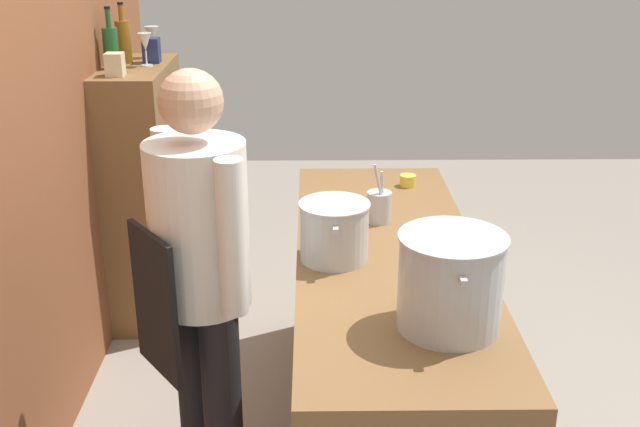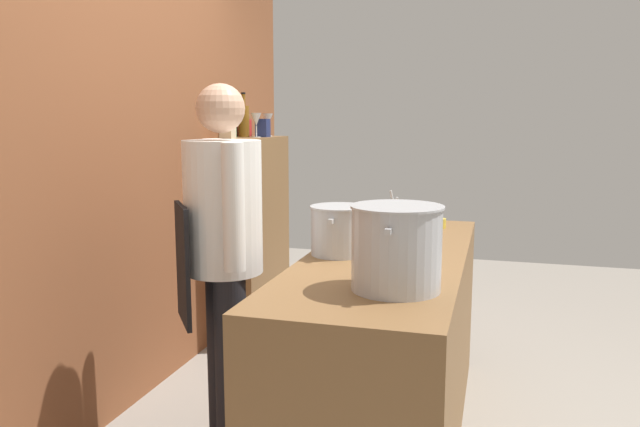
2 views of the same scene
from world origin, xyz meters
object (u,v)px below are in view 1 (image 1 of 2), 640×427
object	(u,v)px
wine_glass_short	(145,43)
spice_tin_navy	(151,50)
spice_tin_cream	(115,64)
utensil_crock	(379,206)
wine_bottle_green	(111,46)
stockpot_small	(334,231)
spice_tin_red	(123,48)
stockpot_large	(450,282)
wine_glass_tall	(152,36)
butter_jar	(408,180)
wine_bottle_amber	(123,40)
chef	(200,270)

from	to	relation	value
wine_glass_short	spice_tin_navy	world-z (taller)	wine_glass_short
spice_tin_cream	utensil_crock	bearing A→B (deg)	-119.69
wine_glass_short	wine_bottle_green	bearing A→B (deg)	113.16
stockpot_small	utensil_crock	xyz separation A→B (m)	(0.37, -0.20, -0.04)
spice_tin_red	stockpot_small	bearing A→B (deg)	-144.22
stockpot_large	stockpot_small	xyz separation A→B (m)	(0.51, 0.34, -0.04)
stockpot_large	wine_glass_tall	world-z (taller)	wine_glass_tall
wine_bottle_green	wine_glass_short	size ratio (longest dim) A/B	1.83
wine_bottle_green	wine_glass_tall	xyz separation A→B (m)	(0.32, -0.14, 0.00)
utensil_crock	spice_tin_red	world-z (taller)	spice_tin_red
utensil_crock	wine_bottle_green	world-z (taller)	wine_bottle_green
stockpot_large	stockpot_small	bearing A→B (deg)	33.76
utensil_crock	butter_jar	xyz separation A→B (m)	(0.45, -0.18, -0.04)
wine_glass_tall	spice_tin_cream	size ratio (longest dim) A/B	1.50
stockpot_small	wine_glass_tall	xyz separation A→B (m)	(1.57, 0.93, 0.48)
stockpot_small	wine_bottle_green	xyz separation A→B (m)	(1.25, 1.08, 0.48)
wine_bottle_amber	wine_glass_short	size ratio (longest dim) A/B	1.85
wine_bottle_amber	wine_glass_tall	world-z (taller)	wine_bottle_amber
stockpot_large	spice_tin_cream	distance (m)	2.12
utensil_crock	stockpot_small	bearing A→B (deg)	151.77
chef	wine_bottle_amber	size ratio (longest dim) A/B	5.40
stockpot_large	wine_glass_tall	size ratio (longest dim) A/B	2.42
stockpot_large	wine_bottle_amber	xyz separation A→B (m)	(1.91, 1.39, 0.44)
wine_glass_tall	spice_tin_cream	xyz separation A→B (m)	(-0.51, 0.09, -0.06)
butter_jar	spice_tin_cream	world-z (taller)	spice_tin_cream
stockpot_large	wine_glass_tall	xyz separation A→B (m)	(2.08, 1.27, 0.44)
chef	spice_tin_red	size ratio (longest dim) A/B	13.71
spice_tin_navy	chef	bearing A→B (deg)	-164.96
stockpot_large	butter_jar	xyz separation A→B (m)	(1.33, -0.03, -0.13)
wine_glass_tall	wine_glass_short	distance (m)	0.26
stockpot_small	wine_bottle_amber	world-z (taller)	wine_bottle_amber
butter_jar	spice_tin_red	distance (m)	1.68
stockpot_small	spice_tin_cream	world-z (taller)	spice_tin_cream
stockpot_large	butter_jar	bearing A→B (deg)	-1.41
stockpot_large	wine_bottle_green	world-z (taller)	wine_bottle_green
chef	spice_tin_navy	world-z (taller)	chef
utensil_crock	wine_glass_short	size ratio (longest dim) A/B	1.57
butter_jar	spice_tin_cream	distance (m)	1.50
wine_bottle_amber	wine_glass_short	bearing A→B (deg)	-123.67
utensil_crock	wine_bottle_amber	world-z (taller)	wine_bottle_amber
chef	butter_jar	bearing A→B (deg)	105.13
chef	spice_tin_navy	xyz separation A→B (m)	(1.64, 0.44, 0.48)
wine_glass_tall	spice_tin_red	bearing A→B (deg)	116.97
stockpot_small	wine_bottle_amber	bearing A→B (deg)	36.81
utensil_crock	butter_jar	distance (m)	0.48
stockpot_small	spice_tin_navy	size ratio (longest dim) A/B	2.59
stockpot_large	spice_tin_red	size ratio (longest dim) A/B	3.26
chef	wine_bottle_amber	bearing A→B (deg)	163.53
wine_bottle_amber	stockpot_large	bearing A→B (deg)	-143.98
stockpot_small	utensil_crock	size ratio (longest dim) A/B	1.25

